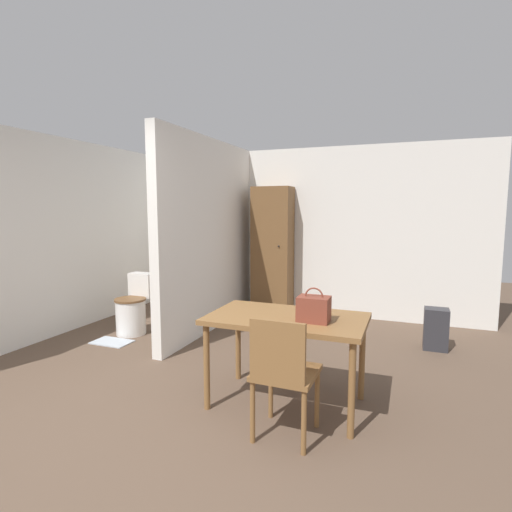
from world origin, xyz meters
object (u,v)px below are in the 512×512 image
object	(u,v)px
wooden_chair	(283,371)
handbag	(314,309)
wooden_cabinet	(273,251)
space_heater	(436,329)
dining_table	(287,326)
toilet	(133,309)

from	to	relation	value
wooden_chair	handbag	size ratio (longest dim) A/B	3.33
wooden_cabinet	space_heater	xyz separation A→B (m)	(2.26, -0.83, -0.73)
dining_table	handbag	distance (m)	0.30
toilet	handbag	world-z (taller)	handbag
handbag	space_heater	xyz separation A→B (m)	(0.98, 1.92, -0.60)
toilet	space_heater	bearing A→B (deg)	11.61
space_heater	handbag	bearing A→B (deg)	-117.11
dining_table	wooden_cabinet	size ratio (longest dim) A/B	0.65
wooden_cabinet	handbag	bearing A→B (deg)	-65.14
wooden_chair	wooden_cabinet	distance (m)	3.43
wooden_chair	handbag	bearing A→B (deg)	77.28
toilet	handbag	bearing A→B (deg)	-24.09
wooden_chair	space_heater	xyz separation A→B (m)	(1.09, 2.36, -0.26)
handbag	wooden_cabinet	world-z (taller)	wooden_cabinet
handbag	space_heater	distance (m)	2.24
wooden_cabinet	toilet	bearing A→B (deg)	-130.83
wooden_chair	handbag	world-z (taller)	handbag
dining_table	space_heater	bearing A→B (deg)	56.66
space_heater	dining_table	bearing A→B (deg)	-123.34
wooden_chair	wooden_cabinet	size ratio (longest dim) A/B	0.46
toilet	space_heater	world-z (taller)	toilet
wooden_chair	handbag	distance (m)	0.57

